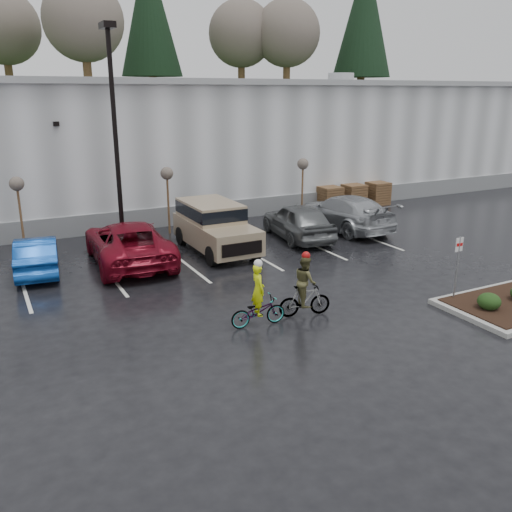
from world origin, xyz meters
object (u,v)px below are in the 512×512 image
lamppost (114,114)px  cyclist_olive (305,292)px  car_grey (298,221)px  cyclist_hivis (258,305)px  sapling_mid (167,177)px  pallet_stack_a (329,198)px  sapling_west (17,188)px  pallet_stack_b (353,196)px  car_blue (37,255)px  pallet_stack_c (377,193)px  car_red (129,243)px  sapling_east (303,167)px  suv_tan (216,228)px  fire_lane_sign (458,261)px  car_far_silver (343,212)px

lamppost → cyclist_olive: 11.96m
car_grey → cyclist_hivis: bearing=59.1°
sapling_mid → pallet_stack_a: 10.26m
sapling_west → pallet_stack_b: sapling_west is taller
sapling_west → car_blue: size_ratio=0.76×
lamppost → pallet_stack_c: size_ratio=6.83×
car_red → sapling_mid: bearing=-124.1°
car_blue → car_red: size_ratio=0.69×
sapling_east → sapling_west: bearing=180.0°
sapling_east → suv_tan: 7.91m
sapling_east → pallet_stack_b: sapling_east is taller
lamppost → car_grey: size_ratio=1.87×
suv_tan → car_grey: size_ratio=1.03×
car_red → car_grey: 7.93m
pallet_stack_c → cyclist_olive: bearing=-136.3°
pallet_stack_a → cyclist_olive: 15.75m
sapling_east → cyclist_hivis: size_ratio=1.58×
pallet_stack_b → fire_lane_sign: size_ratio=0.61×
car_red → cyclist_olive: 8.42m
car_far_silver → fire_lane_sign: bearing=71.6°
pallet_stack_b → sapling_mid: bearing=-175.1°
sapling_west → suv_tan: (7.30, -3.84, -1.70)m
sapling_west → sapling_east: same height
fire_lane_sign → car_red: fire_lane_sign is taller
pallet_stack_c → sapling_west: bearing=-177.1°
lamppost → sapling_mid: 4.00m
car_far_silver → cyclist_olive: size_ratio=2.88×
sapling_west → car_far_silver: bearing=-12.5°
sapling_west → car_grey: bearing=-17.7°
sapling_east → suv_tan: size_ratio=0.63×
cyclist_olive → car_far_silver: bearing=-30.0°
sapling_west → cyclist_hivis: sapling_west is taller
fire_lane_sign → car_grey: fire_lane_sign is taller
fire_lane_sign → car_grey: (-0.32, 9.13, -0.57)m
lamppost → car_blue: bearing=-148.4°
sapling_mid → car_grey: bearing=-36.4°
lamppost → cyclist_hivis: 11.72m
car_red → car_grey: car_red is taller
car_far_silver → cyclist_hivis: size_ratio=2.90×
car_far_silver → cyclist_olive: (-7.50, -8.31, -0.09)m
pallet_stack_a → car_blue: size_ratio=0.32×
pallet_stack_c → suv_tan: bearing=-159.1°
pallet_stack_a → cyclist_olive: bearing=-127.5°
car_red → cyclist_hivis: cyclist_hivis is taller
sapling_mid → pallet_stack_c: 13.69m
lamppost → car_far_silver: bearing=-11.9°
sapling_east → pallet_stack_a: bearing=21.8°
lamppost → pallet_stack_b: (14.20, 2.00, -5.01)m
lamppost → fire_lane_sign: bearing=-56.5°
cyclist_olive → car_red: bearing=35.5°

